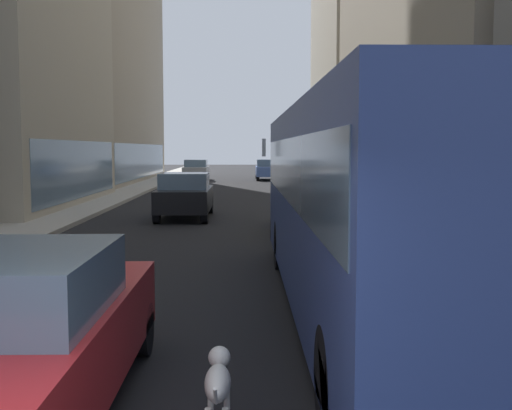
{
  "coord_description": "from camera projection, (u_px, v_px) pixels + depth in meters",
  "views": [
    {
      "loc": [
        0.88,
        -2.53,
        2.48
      ],
      "look_at": [
        1.12,
        9.51,
        1.4
      ],
      "focal_mm": 44.39,
      "sensor_mm": 36.0,
      "label": 1
    }
  ],
  "objects": [
    {
      "name": "transit_bus",
      "position": [
        373.0,
        196.0,
        9.35
      ],
      "size": [
        2.78,
        11.53,
        3.05
      ],
      "color": "#33478C",
      "rests_on": "ground"
    },
    {
      "name": "car_blue_hatchback",
      "position": [
        268.0,
        169.0,
        49.98
      ],
      "size": [
        1.88,
        4.43,
        1.62
      ],
      "color": "#4C6BB7",
      "rests_on": "ground"
    },
    {
      "name": "ground_plane",
      "position": [
        229.0,
        190.0,
        37.58
      ],
      "size": [
        120.0,
        120.0,
        0.0
      ],
      "primitive_type": "plane",
      "color": "black"
    },
    {
      "name": "sidewalk_right",
      "position": [
        324.0,
        189.0,
        37.68
      ],
      "size": [
        2.4,
        110.0,
        0.15
      ],
      "primitive_type": "cube",
      "color": "#9E9991",
      "rests_on": "ground"
    },
    {
      "name": "car_silver_sedan",
      "position": [
        196.0,
        170.0,
        49.07
      ],
      "size": [
        1.8,
        4.62,
        1.62
      ],
      "color": "#B7BABF",
      "rests_on": "ground"
    },
    {
      "name": "pedestrian_in_coat",
      "position": [
        503.0,
        237.0,
        10.51
      ],
      "size": [
        0.34,
        0.34,
        1.69
      ],
      "color": "#1E1E2D",
      "rests_on": "sidewalk_right"
    },
    {
      "name": "dalmatian_dog",
      "position": [
        218.0,
        382.0,
        5.33
      ],
      "size": [
        0.22,
        0.96,
        0.72
      ],
      "color": "white",
      "rests_on": "ground"
    },
    {
      "name": "car_red_coupe",
      "position": [
        7.0,
        337.0,
        5.56
      ],
      "size": [
        1.92,
        4.66,
        1.62
      ],
      "color": "red",
      "rests_on": "ground"
    },
    {
      "name": "car_black_suv",
      "position": [
        185.0,
        195.0,
        22.44
      ],
      "size": [
        1.8,
        4.18,
        1.62
      ],
      "color": "black",
      "rests_on": "ground"
    },
    {
      "name": "sidewalk_left",
      "position": [
        133.0,
        189.0,
        37.46
      ],
      "size": [
        2.4,
        110.0,
        0.15
      ],
      "primitive_type": "cube",
      "color": "#ADA89E",
      "rests_on": "ground"
    },
    {
      "name": "car_yellow_taxi",
      "position": [
        308.0,
        205.0,
        18.71
      ],
      "size": [
        1.78,
        4.69,
        1.62
      ],
      "color": "yellow",
      "rests_on": "ground"
    }
  ]
}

